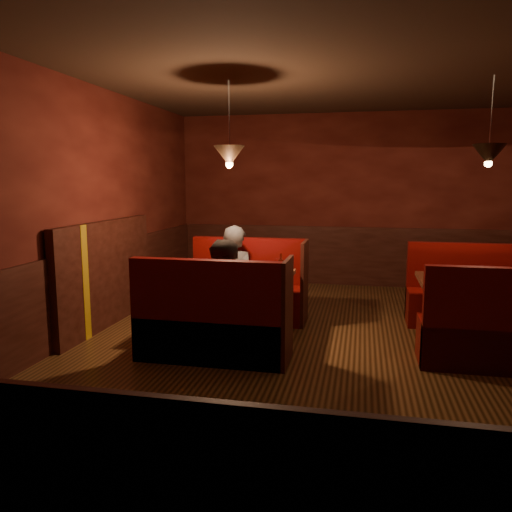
% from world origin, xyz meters
% --- Properties ---
extents(room, '(6.02, 7.02, 2.92)m').
position_xyz_m(room, '(-0.28, 0.05, 1.05)').
color(room, '#311D0C').
rests_on(room, ground).
extents(main_table, '(1.39, 0.84, 0.97)m').
position_xyz_m(main_table, '(-1.29, 0.27, 0.57)').
color(main_table, brown).
rests_on(main_table, ground).
extents(main_bench_far, '(1.53, 0.55, 1.04)m').
position_xyz_m(main_bench_far, '(-1.28, 1.06, 0.33)').
color(main_bench_far, '#4E0B06').
rests_on(main_bench_far, ground).
extents(main_bench_near, '(1.53, 0.55, 1.04)m').
position_xyz_m(main_bench_near, '(-1.28, -0.52, 0.33)').
color(main_bench_near, '#4E0B06').
rests_on(main_bench_near, ground).
extents(second_table, '(1.28, 0.82, 0.72)m').
position_xyz_m(second_table, '(1.41, 0.58, 0.53)').
color(second_table, brown).
rests_on(second_table, ground).
extents(second_bench_far, '(1.41, 0.53, 1.01)m').
position_xyz_m(second_bench_far, '(1.44, 1.34, 0.32)').
color(second_bench_far, '#4E0B06').
rests_on(second_bench_far, ground).
extents(second_bench_near, '(1.41, 0.53, 1.01)m').
position_xyz_m(second_bench_near, '(1.44, -0.19, 0.32)').
color(second_bench_near, '#4E0B06').
rests_on(second_bench_near, ground).
extents(diner_a, '(0.65, 0.50, 1.59)m').
position_xyz_m(diner_a, '(-1.41, 0.86, 0.79)').
color(diner_a, '#373738').
rests_on(diner_a, ground).
extents(diner_b, '(0.89, 0.79, 1.54)m').
position_xyz_m(diner_b, '(-1.18, -0.27, 0.77)').
color(diner_b, black).
rests_on(diner_b, ground).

